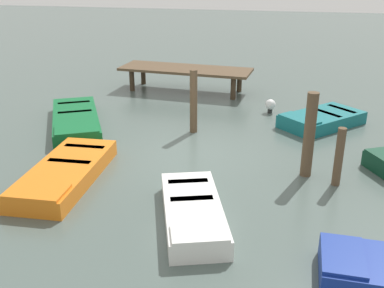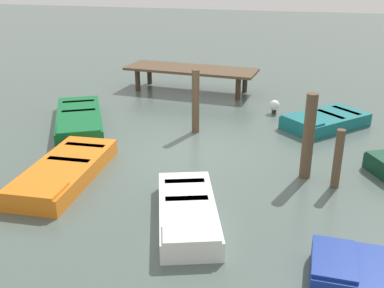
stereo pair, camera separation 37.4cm
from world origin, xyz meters
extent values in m
plane|color=#4C5B56|center=(0.00, 0.00, 0.00)|extent=(80.00, 80.00, 0.00)
cube|color=brown|center=(-1.70, 6.43, 0.90)|extent=(5.36, 2.09, 0.10)
cylinder|color=#3C2E20|center=(0.44, 6.85, 0.42)|extent=(0.20, 0.20, 0.85)
cylinder|color=#3C2E20|center=(0.35, 5.67, 0.42)|extent=(0.20, 0.20, 0.85)
cylinder|color=#3C2E20|center=(-3.74, 7.18, 0.42)|extent=(0.20, 0.20, 0.85)
cylinder|color=#3C2E20|center=(-3.83, 6.00, 0.42)|extent=(0.20, 0.20, 0.85)
cube|color=navy|center=(3.52, -4.41, 0.43)|extent=(0.72, 1.14, 0.06)
cube|color=#0F602D|center=(-4.16, 1.55, 0.20)|extent=(3.03, 4.08, 0.40)
cube|color=orange|center=(-4.16, 1.55, 0.34)|extent=(2.49, 3.42, 0.04)
cube|color=#0F602D|center=(-3.45, 0.21, 0.43)|extent=(1.49, 1.33, 0.06)
cube|color=#B06E1E|center=(-4.30, 1.80, 0.38)|extent=(1.04, 0.68, 0.04)
cube|color=#B06E1E|center=(-4.80, 2.75, 0.38)|extent=(1.04, 0.68, 0.04)
cube|color=orange|center=(-2.65, -2.11, 0.20)|extent=(1.57, 3.59, 0.40)
cube|color=black|center=(-2.65, -2.11, 0.34)|extent=(1.23, 3.05, 0.04)
cube|color=orange|center=(-2.58, -3.48, 0.43)|extent=(1.29, 0.84, 0.06)
cube|color=black|center=(-2.66, -1.84, 0.38)|extent=(1.09, 0.25, 0.04)
cube|color=black|center=(-2.71, -0.88, 0.38)|extent=(1.09, 0.25, 0.04)
cube|color=#14666B|center=(3.54, 3.31, 0.20)|extent=(2.88, 2.93, 0.40)
cube|color=beige|center=(3.54, 3.31, 0.34)|extent=(2.37, 2.42, 0.04)
cube|color=#14666B|center=(2.82, 2.55, 0.43)|extent=(1.33, 1.31, 0.06)
cube|color=#9B9789|center=(3.68, 3.46, 0.38)|extent=(0.94, 0.90, 0.04)
cube|color=#9B9789|center=(4.18, 3.99, 0.38)|extent=(0.94, 0.90, 0.04)
cube|color=silver|center=(0.73, -3.22, 0.20)|extent=(1.99, 3.10, 0.40)
cube|color=#334772|center=(0.73, -3.22, 0.34)|extent=(1.62, 2.61, 0.04)
cube|color=silver|center=(1.09, -4.29, 0.43)|extent=(1.17, 0.93, 0.06)
cube|color=navy|center=(0.66, -3.02, 0.38)|extent=(0.90, 0.47, 0.04)
cube|color=navy|center=(0.41, -2.26, 0.38)|extent=(0.90, 0.47, 0.04)
cylinder|color=brown|center=(-0.36, 1.85, 0.97)|extent=(0.23, 0.23, 1.95)
cylinder|color=brown|center=(3.69, -0.92, 0.71)|extent=(0.20, 0.20, 1.42)
cylinder|color=brown|center=(2.99, -0.55, 1.05)|extent=(0.27, 0.27, 2.11)
cylinder|color=#262626|center=(1.84, 4.29, 0.06)|extent=(0.16, 0.16, 0.12)
sphere|color=white|center=(1.84, 4.29, 0.30)|extent=(0.36, 0.36, 0.36)
camera|label=1|loc=(2.44, -10.98, 4.90)|focal=42.23mm
camera|label=2|loc=(2.80, -10.89, 4.90)|focal=42.23mm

